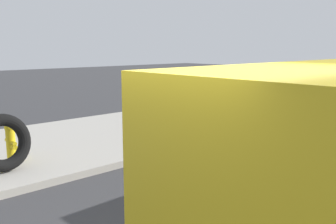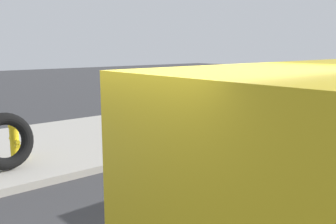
# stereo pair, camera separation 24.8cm
# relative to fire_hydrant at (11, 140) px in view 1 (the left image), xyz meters

# --- Properties ---
(fire_hydrant) EXTENTS (0.22, 0.50, 0.85)m
(fire_hydrant) POSITION_rel_fire_hydrant_xyz_m (0.00, 0.00, 0.00)
(fire_hydrant) COLOR yellow
(fire_hydrant) RESTS_ON sidewalk_curb
(loose_tire) EXTENTS (1.18, 0.56, 1.16)m
(loose_tire) POSITION_rel_fire_hydrant_xyz_m (-0.35, -0.58, 0.13)
(loose_tire) COLOR black
(loose_tire) RESTS_ON sidewalk_curb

